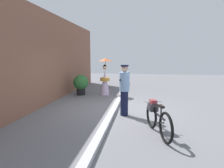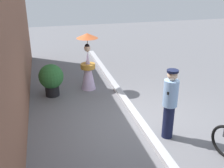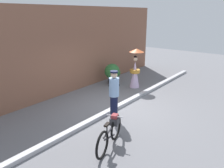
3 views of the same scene
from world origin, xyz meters
TOP-DOWN VIEW (x-y plane):
  - ground_plane at (0.00, 0.00)m, footprint 30.00×30.00m
  - building_wall at (0.00, 3.05)m, footprint 14.00×0.40m
  - sidewalk_curb at (0.00, 0.00)m, footprint 14.00×0.20m
  - bicycle_near_officer at (-2.10, -1.39)m, footprint 1.64×0.62m
  - person_officer at (-0.70, -0.42)m, footprint 0.34×0.34m
  - person_with_parasol at (2.67, 0.90)m, footprint 0.70×0.70m
  - potted_plant_by_door at (2.44, 2.11)m, footprint 0.80×0.78m

SIDE VIEW (x-z plane):
  - ground_plane at x=0.00m, z-range 0.00..0.00m
  - sidewalk_curb at x=0.00m, z-range 0.00..0.12m
  - bicycle_near_officer at x=-2.10m, z-range 0.02..0.84m
  - potted_plant_by_door at x=2.44m, z-range 0.07..1.11m
  - person_with_parasol at x=2.67m, z-range -0.04..1.86m
  - person_officer at x=-0.70m, z-range 0.06..1.77m
  - building_wall at x=0.00m, z-range 0.00..3.82m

